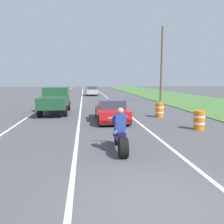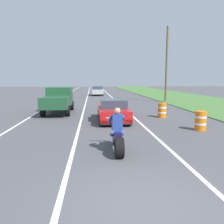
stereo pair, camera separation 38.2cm
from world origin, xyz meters
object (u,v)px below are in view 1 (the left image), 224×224
(pickup_truck_left_lane_dark_green, at_px, (55,99))
(construction_barrel_mid, at_px, (159,110))
(sports_car_red, at_px, (111,111))
(motorcycle_with_rider, at_px, (120,136))
(construction_barrel_nearest, at_px, (199,120))
(distant_car_far_ahead, at_px, (92,91))

(pickup_truck_left_lane_dark_green, distance_m, construction_barrel_mid, 7.90)
(pickup_truck_left_lane_dark_green, relative_size, construction_barrel_mid, 4.80)
(sports_car_red, distance_m, pickup_truck_left_lane_dark_green, 5.42)
(motorcycle_with_rider, height_order, construction_barrel_nearest, motorcycle_with_rider)
(motorcycle_with_rider, xyz_separation_m, pickup_truck_left_lane_dark_green, (-3.49, 9.96, 0.51))
(pickup_truck_left_lane_dark_green, bearing_deg, sports_car_red, -43.49)
(sports_car_red, bearing_deg, construction_barrel_mid, 15.65)
(construction_barrel_mid, bearing_deg, pickup_truck_left_lane_dark_green, 159.64)
(sports_car_red, height_order, construction_barrel_mid, sports_car_red)
(sports_car_red, xyz_separation_m, distant_car_far_ahead, (-0.42, 23.27, 0.14))
(sports_car_red, xyz_separation_m, construction_barrel_nearest, (4.23, -3.10, -0.13))
(pickup_truck_left_lane_dark_green, xyz_separation_m, distant_car_far_ahead, (3.49, 19.56, -0.33))
(sports_car_red, relative_size, construction_barrel_nearest, 4.30)
(motorcycle_with_rider, distance_m, pickup_truck_left_lane_dark_green, 10.57)
(pickup_truck_left_lane_dark_green, bearing_deg, distant_car_far_ahead, 79.87)
(motorcycle_with_rider, relative_size, pickup_truck_left_lane_dark_green, 0.46)
(sports_car_red, distance_m, construction_barrel_nearest, 5.24)
(sports_car_red, bearing_deg, distant_car_far_ahead, 91.04)
(motorcycle_with_rider, xyz_separation_m, sports_car_red, (0.42, 6.24, 0.04))
(pickup_truck_left_lane_dark_green, height_order, distant_car_far_ahead, pickup_truck_left_lane_dark_green)
(construction_barrel_mid, bearing_deg, sports_car_red, -164.35)
(motorcycle_with_rider, xyz_separation_m, construction_barrel_nearest, (4.65, 3.15, -0.09))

